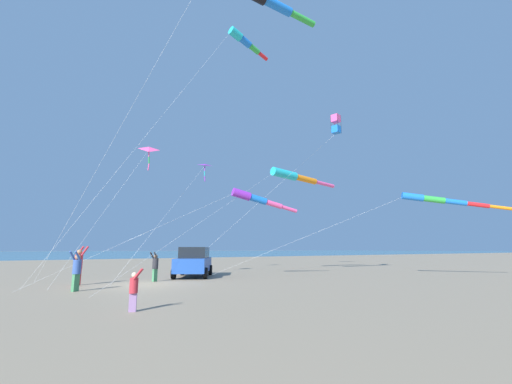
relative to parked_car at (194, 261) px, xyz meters
name	(u,v)px	position (x,y,z in m)	size (l,w,h in m)	color
ground_plane	(143,284)	(-2.79, 3.84, -0.95)	(600.00, 600.00, 0.00)	gray
ocean_water_strip	(45,253)	(162.21, 3.84, -0.95)	(240.00, 600.00, 0.01)	#386B84
parked_car	(194,261)	(0.00, 0.00, 0.00)	(4.63, 3.83, 1.85)	#1E479E
cooler_box	(179,271)	(3.08, -0.23, -0.74)	(0.62, 0.42, 0.42)	#EF4C93
person_adult_flyer	(79,264)	(-1.42, 6.64, 0.07)	(0.62, 0.67, 1.88)	#B72833
person_child_green_jacket	(134,288)	(-9.87, 6.08, -0.31)	(0.36, 0.42, 1.19)	#8E6B9E
person_child_grey_jacket	(155,265)	(-1.68, 2.97, -0.09)	(0.52, 0.56, 1.58)	#3D7F51
person_bystander_far	(77,269)	(-3.96, 6.96, -0.05)	(0.57, 0.59, 1.66)	#3D7F51
kite_box_rainbow_low_near	(336,124)	(-3.48, -9.86, 10.25)	(6.93, 9.96, 11.95)	#EF4C93
kite_windsock_red_high_left	(296,177)	(0.31, -8.99, 6.70)	(6.91, 20.41, 8.13)	#1EB7C6
kite_windsock_orange_high_right	(244,41)	(0.37, -3.88, 17.25)	(2.93, 15.27, 18.85)	#1EB7C6
kite_windsock_checkered_midright	(256,199)	(-2.66, -3.00, 3.94)	(1.31, 14.98, 5.52)	purple
kite_delta_white_trailing	(205,166)	(4.34, -2.57, 7.58)	(7.48, 8.56, 8.77)	purple
kite_delta_blue_topmost	(149,150)	(0.47, 3.10, 6.96)	(3.59, 5.34, 8.25)	#EF4C93
kite_windsock_striped_overhead	(440,200)	(-9.34, -12.60, 3.83)	(10.43, 15.87, 5.37)	blue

